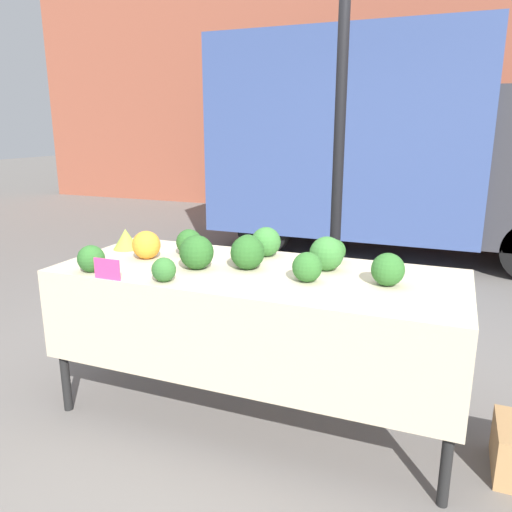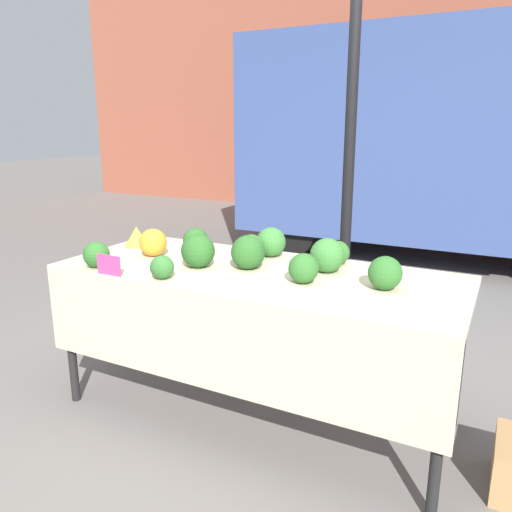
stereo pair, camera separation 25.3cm
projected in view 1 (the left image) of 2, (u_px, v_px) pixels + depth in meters
The scene contains 19 objects.
ground_plane at pixel (256, 411), 2.92m from camera, with size 40.00×40.00×0.00m, color slate.
building_facade at pixel (411, 44), 8.81m from camera, with size 16.00×0.60×6.03m.
tent_pole at pixel (337, 182), 3.19m from camera, with size 0.07×0.07×2.54m.
parked_truck at pixel (388, 143), 6.34m from camera, with size 4.58×1.92×2.70m.
market_table at pixel (251, 292), 2.66m from camera, with size 2.19×0.89×0.86m.
orange_cauliflower at pixel (146, 245), 2.92m from camera, with size 0.17×0.17×0.17m.
romanesco_head at pixel (126, 239), 3.15m from camera, with size 0.16×0.16×0.13m.
broccoli_head_0 at pixel (388, 269), 2.42m from camera, with size 0.16×0.16×0.16m.
broccoli_head_1 at pixel (189, 242), 3.01m from camera, with size 0.16×0.16×0.16m.
broccoli_head_2 at pixel (91, 259), 2.66m from camera, with size 0.15×0.15×0.15m.
broccoli_head_3 at pixel (164, 270), 2.49m from camera, with size 0.12×0.12×0.12m.
broccoli_head_4 at pixel (197, 252), 2.70m from camera, with size 0.19×0.19×0.19m.
broccoli_head_5 at pixel (307, 267), 2.49m from camera, with size 0.15×0.15×0.15m.
broccoli_head_6 at pixel (327, 254), 2.68m from camera, with size 0.18×0.18×0.18m.
broccoli_head_7 at pixel (248, 248), 2.87m from camera, with size 0.15×0.15×0.15m.
broccoli_head_8 at pixel (266, 242), 2.97m from camera, with size 0.18×0.18×0.18m.
broccoli_head_9 at pixel (334, 251), 2.85m from camera, with size 0.13×0.13×0.13m.
broccoli_head_10 at pixel (247, 252), 2.70m from camera, with size 0.19×0.19×0.19m.
price_sign at pixel (107, 269), 2.53m from camera, with size 0.15×0.01×0.11m.
Camera 1 is at (0.96, -2.41, 1.62)m, focal length 35.00 mm.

